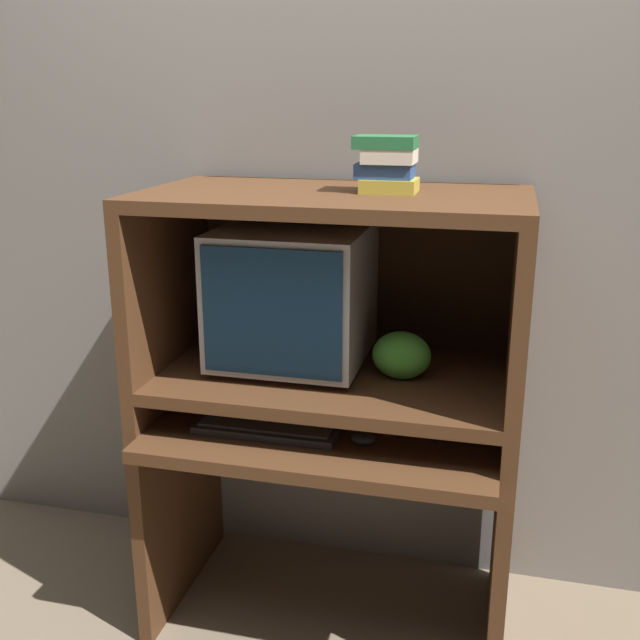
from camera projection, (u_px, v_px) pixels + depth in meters
wall_back at (360, 180)px, 2.30m from camera, size 6.00×0.06×2.60m
desk_base at (329, 494)px, 2.19m from camera, size 1.03×0.66×0.67m
desk_monitor_shelf at (333, 381)px, 2.13m from camera, size 1.03×0.58×0.13m
hutch_upper at (337, 249)px, 2.05m from camera, size 1.03×0.58×0.51m
crt_monitor at (293, 294)px, 2.14m from camera, size 0.42×0.43×0.40m
keyboard at (268, 426)px, 2.05m from camera, size 0.39×0.15×0.03m
mouse at (363, 439)px, 1.97m from camera, size 0.06×0.04×0.03m
snack_bag at (402, 355)px, 2.06m from camera, size 0.16×0.12×0.13m
book_stack at (387, 164)px, 1.95m from camera, size 0.16×0.13×0.15m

